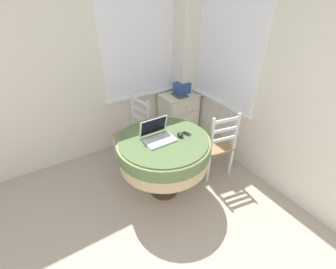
{
  "coord_description": "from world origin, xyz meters",
  "views": [
    {
      "loc": [
        0.17,
        0.27,
        2.1
      ],
      "look_at": [
        1.34,
        2.14,
        0.69
      ],
      "focal_mm": 24.0,
      "sensor_mm": 36.0,
      "label": 1
    }
  ],
  "objects_px": {
    "computer_mouse": "(180,135)",
    "corner_cabinet": "(178,115)",
    "cell_phone": "(186,134)",
    "book_on_cabinet": "(180,95)",
    "dining_chair_near_back_window": "(135,133)",
    "dining_chair_near_right_window": "(216,145)",
    "laptop": "(157,135)",
    "round_dining_table": "(164,149)",
    "storage_box": "(182,88)"
  },
  "relations": [
    {
      "from": "computer_mouse",
      "to": "corner_cabinet",
      "type": "bearing_deg",
      "value": 56.17
    },
    {
      "from": "dining_chair_near_back_window",
      "to": "dining_chair_near_right_window",
      "type": "distance_m",
      "value": 1.12
    },
    {
      "from": "computer_mouse",
      "to": "cell_phone",
      "type": "height_order",
      "value": "computer_mouse"
    },
    {
      "from": "computer_mouse",
      "to": "cell_phone",
      "type": "relative_size",
      "value": 0.78
    },
    {
      "from": "dining_chair_near_right_window",
      "to": "book_on_cabinet",
      "type": "height_order",
      "value": "dining_chair_near_right_window"
    },
    {
      "from": "dining_chair_near_right_window",
      "to": "book_on_cabinet",
      "type": "distance_m",
      "value": 1.03
    },
    {
      "from": "round_dining_table",
      "to": "book_on_cabinet",
      "type": "distance_m",
      "value": 1.26
    },
    {
      "from": "corner_cabinet",
      "to": "book_on_cabinet",
      "type": "height_order",
      "value": "book_on_cabinet"
    },
    {
      "from": "dining_chair_near_back_window",
      "to": "storage_box",
      "type": "xyz_separation_m",
      "value": [
        0.96,
        0.25,
        0.38
      ]
    },
    {
      "from": "computer_mouse",
      "to": "storage_box",
      "type": "xyz_separation_m",
      "value": [
        0.77,
        1.07,
        0.03
      ]
    },
    {
      "from": "computer_mouse",
      "to": "book_on_cabinet",
      "type": "distance_m",
      "value": 1.19
    },
    {
      "from": "dining_chair_near_right_window",
      "to": "cell_phone",
      "type": "bearing_deg",
      "value": 179.53
    },
    {
      "from": "round_dining_table",
      "to": "laptop",
      "type": "distance_m",
      "value": 0.2
    },
    {
      "from": "laptop",
      "to": "corner_cabinet",
      "type": "xyz_separation_m",
      "value": [
        0.93,
        0.96,
        -0.44
      ]
    },
    {
      "from": "dining_chair_near_back_window",
      "to": "storage_box",
      "type": "height_order",
      "value": "dining_chair_near_back_window"
    },
    {
      "from": "computer_mouse",
      "to": "cell_phone",
      "type": "bearing_deg",
      "value": 5.67
    },
    {
      "from": "corner_cabinet",
      "to": "storage_box",
      "type": "height_order",
      "value": "storage_box"
    },
    {
      "from": "computer_mouse",
      "to": "storage_box",
      "type": "distance_m",
      "value": 1.32
    },
    {
      "from": "round_dining_table",
      "to": "laptop",
      "type": "bearing_deg",
      "value": 152.89
    },
    {
      "from": "book_on_cabinet",
      "to": "dining_chair_near_right_window",
      "type": "bearing_deg",
      "value": -95.99
    },
    {
      "from": "storage_box",
      "to": "book_on_cabinet",
      "type": "height_order",
      "value": "storage_box"
    },
    {
      "from": "laptop",
      "to": "book_on_cabinet",
      "type": "relative_size",
      "value": 1.42
    },
    {
      "from": "laptop",
      "to": "cell_phone",
      "type": "distance_m",
      "value": 0.33
    },
    {
      "from": "dining_chair_near_back_window",
      "to": "cell_phone",
      "type": "bearing_deg",
      "value": -71.21
    },
    {
      "from": "laptop",
      "to": "book_on_cabinet",
      "type": "bearing_deg",
      "value": 44.65
    },
    {
      "from": "storage_box",
      "to": "dining_chair_near_back_window",
      "type": "bearing_deg",
      "value": -165.45
    },
    {
      "from": "dining_chair_near_right_window",
      "to": "book_on_cabinet",
      "type": "relative_size",
      "value": 4.06
    },
    {
      "from": "dining_chair_near_back_window",
      "to": "dining_chair_near_right_window",
      "type": "height_order",
      "value": "same"
    },
    {
      "from": "dining_chair_near_right_window",
      "to": "computer_mouse",
      "type": "bearing_deg",
      "value": -179.51
    },
    {
      "from": "round_dining_table",
      "to": "book_on_cabinet",
      "type": "xyz_separation_m",
      "value": [
        0.85,
        0.92,
        0.12
      ]
    },
    {
      "from": "dining_chair_near_back_window",
      "to": "dining_chair_near_right_window",
      "type": "xyz_separation_m",
      "value": [
        0.76,
        -0.82,
        0.0
      ]
    },
    {
      "from": "computer_mouse",
      "to": "cell_phone",
      "type": "xyz_separation_m",
      "value": [
        0.09,
        0.01,
        -0.02
      ]
    },
    {
      "from": "cell_phone",
      "to": "dining_chair_near_back_window",
      "type": "xyz_separation_m",
      "value": [
        -0.28,
        0.81,
        -0.33
      ]
    },
    {
      "from": "round_dining_table",
      "to": "storage_box",
      "type": "distance_m",
      "value": 1.39
    },
    {
      "from": "cell_phone",
      "to": "storage_box",
      "type": "relative_size",
      "value": 0.52
    },
    {
      "from": "book_on_cabinet",
      "to": "computer_mouse",
      "type": "bearing_deg",
      "value": -124.42
    },
    {
      "from": "cell_phone",
      "to": "storage_box",
      "type": "xyz_separation_m",
      "value": [
        0.68,
        1.06,
        0.05
      ]
    },
    {
      "from": "cell_phone",
      "to": "book_on_cabinet",
      "type": "height_order",
      "value": "cell_phone"
    },
    {
      "from": "corner_cabinet",
      "to": "laptop",
      "type": "bearing_deg",
      "value": -134.22
    },
    {
      "from": "round_dining_table",
      "to": "book_on_cabinet",
      "type": "relative_size",
      "value": 4.5
    },
    {
      "from": "cell_phone",
      "to": "book_on_cabinet",
      "type": "distance_m",
      "value": 1.14
    },
    {
      "from": "round_dining_table",
      "to": "corner_cabinet",
      "type": "xyz_separation_m",
      "value": [
        0.88,
        0.99,
        -0.26
      ]
    },
    {
      "from": "computer_mouse",
      "to": "book_on_cabinet",
      "type": "relative_size",
      "value": 0.39
    },
    {
      "from": "cell_phone",
      "to": "computer_mouse",
      "type": "bearing_deg",
      "value": -174.33
    },
    {
      "from": "round_dining_table",
      "to": "corner_cabinet",
      "type": "relative_size",
      "value": 1.39
    },
    {
      "from": "book_on_cabinet",
      "to": "laptop",
      "type": "bearing_deg",
      "value": -135.35
    },
    {
      "from": "computer_mouse",
      "to": "dining_chair_near_right_window",
      "type": "xyz_separation_m",
      "value": [
        0.57,
        0.0,
        -0.35
      ]
    },
    {
      "from": "round_dining_table",
      "to": "computer_mouse",
      "type": "xyz_separation_m",
      "value": [
        0.17,
        -0.06,
        0.16
      ]
    },
    {
      "from": "laptop",
      "to": "dining_chair_near_right_window",
      "type": "xyz_separation_m",
      "value": [
        0.8,
        -0.09,
        -0.38
      ]
    },
    {
      "from": "laptop",
      "to": "storage_box",
      "type": "bearing_deg",
      "value": 44.47
    }
  ]
}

